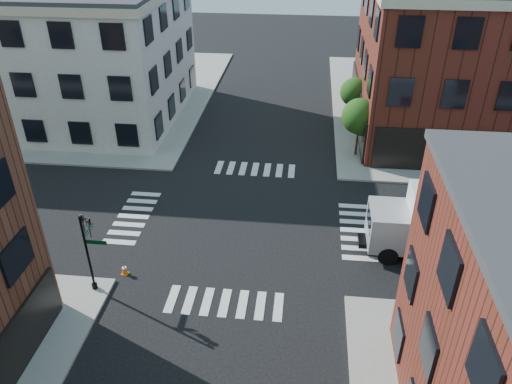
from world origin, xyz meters
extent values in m
plane|color=black|center=(0.00, 0.00, 0.00)|extent=(120.00, 120.00, 0.00)
cube|color=gray|center=(21.00, 21.00, 0.07)|extent=(30.00, 30.00, 0.15)
cube|color=gray|center=(-21.00, 21.00, 0.07)|extent=(30.00, 30.00, 0.15)
cube|color=beige|center=(-19.00, 16.00, 5.50)|extent=(22.00, 16.00, 11.00)
cylinder|color=black|center=(7.50, 10.00, 0.89)|extent=(0.18, 0.18, 1.47)
cylinder|color=black|center=(7.50, 10.00, 1.62)|extent=(0.12, 0.12, 1.47)
sphere|color=#163C10|center=(7.50, 10.00, 3.30)|extent=(2.69, 2.69, 2.69)
sphere|color=#163C10|center=(7.75, 9.90, 2.75)|extent=(1.85, 1.85, 1.85)
cylinder|color=black|center=(7.50, 16.00, 0.81)|extent=(0.18, 0.18, 1.33)
cylinder|color=black|center=(7.50, 16.00, 1.48)|extent=(0.12, 0.12, 1.33)
sphere|color=#163C10|center=(7.50, 16.00, 3.00)|extent=(2.43, 2.43, 2.43)
sphere|color=#163C10|center=(7.75, 15.90, 2.51)|extent=(1.67, 1.67, 1.67)
cylinder|color=black|center=(-6.80, -6.80, 2.30)|extent=(0.12, 0.12, 4.60)
cylinder|color=black|center=(-6.80, -6.80, 0.30)|extent=(0.28, 0.28, 0.30)
cube|color=#053819|center=(-6.25, -6.80, 3.15)|extent=(1.10, 0.03, 0.22)
cube|color=#053819|center=(-6.80, -6.25, 3.40)|extent=(0.03, 1.10, 0.22)
imported|color=black|center=(-6.45, -6.70, 3.90)|extent=(0.22, 0.18, 1.10)
imported|color=black|center=(-6.90, -6.45, 3.90)|extent=(0.18, 0.22, 1.10)
cube|color=silver|center=(12.63, -1.81, 2.31)|extent=(6.40, 2.78, 3.42)
cube|color=maroon|center=(12.63, -3.20, 2.31)|extent=(2.42, 0.05, 0.77)
cube|color=maroon|center=(12.64, -0.41, 2.31)|extent=(2.42, 0.05, 0.77)
cube|color=#A8A9AB|center=(8.44, -1.79, 1.71)|extent=(2.21, 2.65, 2.20)
cube|color=black|center=(7.40, -1.78, 2.09)|extent=(0.12, 2.09, 0.99)
cube|color=black|center=(11.31, -1.80, 0.55)|extent=(8.82, 1.14, 0.28)
cylinder|color=black|center=(8.44, -2.95, 0.55)|extent=(1.10, 0.39, 1.10)
cylinder|color=black|center=(8.45, -0.63, 0.55)|extent=(1.10, 0.39, 1.10)
cylinder|color=black|center=(12.41, -2.96, 0.55)|extent=(1.10, 0.39, 1.10)
cylinder|color=black|center=(12.42, -0.65, 0.55)|extent=(1.10, 0.39, 1.10)
cylinder|color=black|center=(15.06, -0.66, 0.55)|extent=(1.10, 0.39, 1.10)
cube|color=orange|center=(-5.70, -5.39, 0.02)|extent=(0.41, 0.41, 0.04)
cone|color=orange|center=(-5.70, -5.39, 0.32)|extent=(0.39, 0.39, 0.63)
cylinder|color=white|center=(-5.70, -5.39, 0.41)|extent=(0.24, 0.24, 0.07)
camera|label=1|loc=(3.54, -25.16, 17.81)|focal=35.00mm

